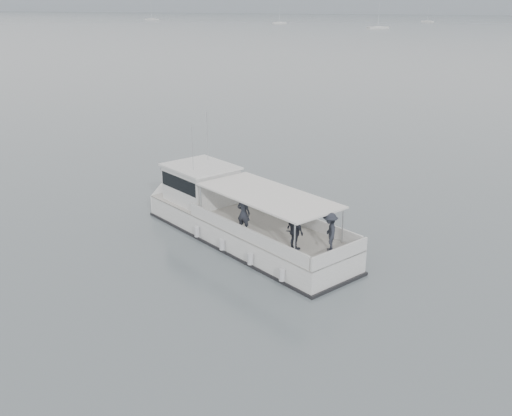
% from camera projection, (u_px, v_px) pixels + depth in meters
% --- Properties ---
extents(ground, '(1400.00, 1400.00, 0.00)m').
position_uv_depth(ground, '(325.00, 246.00, 23.93)').
color(ground, '#525C61').
rests_on(ground, ground).
extents(tour_boat, '(11.81, 7.17, 5.14)m').
position_uv_depth(tour_boat, '(230.00, 216.00, 24.86)').
color(tour_boat, white).
rests_on(tour_boat, ground).
extents(moored_fleet, '(440.48, 271.78, 11.06)m').
position_uv_depth(moored_fleet, '(491.00, 31.00, 200.97)').
color(moored_fleet, white).
rests_on(moored_fleet, ground).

